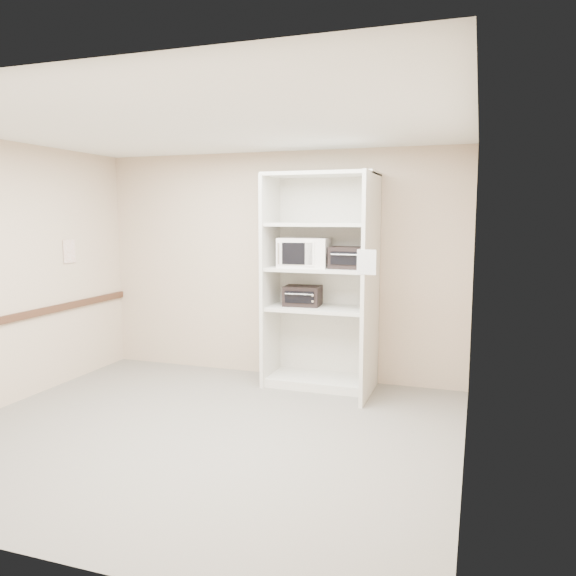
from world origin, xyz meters
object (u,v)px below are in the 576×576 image
(shelving_unit, at_px, (324,289))
(toaster_oven_lower, at_px, (303,296))
(toaster_oven_upper, at_px, (350,258))
(microwave, at_px, (304,252))

(shelving_unit, distance_m, toaster_oven_lower, 0.28)
(shelving_unit, height_order, toaster_oven_lower, shelving_unit)
(toaster_oven_upper, bearing_deg, microwave, -178.61)
(toaster_oven_upper, xyz_separation_m, toaster_oven_lower, (-0.56, 0.06, -0.46))
(toaster_oven_lower, bearing_deg, shelving_unit, -9.74)
(toaster_oven_lower, bearing_deg, toaster_oven_upper, -9.71)
(shelving_unit, xyz_separation_m, toaster_oven_lower, (-0.27, 0.03, -0.10))
(microwave, xyz_separation_m, toaster_oven_upper, (0.52, -0.01, -0.05))
(shelving_unit, bearing_deg, toaster_oven_upper, -5.99)
(microwave, relative_size, toaster_oven_lower, 1.35)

